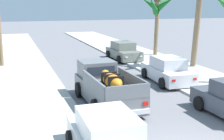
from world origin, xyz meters
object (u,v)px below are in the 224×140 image
at_px(car_right_mid, 167,71).
at_px(car_left_near, 123,51).
at_px(pickup_truck, 106,86).
at_px(palm_tree_left_fore, 158,7).

bearing_deg(car_right_mid, car_left_near, 88.74).
xyz_separation_m(pickup_truck, palm_tree_left_fore, (8.32, 11.02, 3.53)).
bearing_deg(pickup_truck, palm_tree_left_fore, 52.94).
bearing_deg(car_left_near, pickup_truck, -115.17).
bearing_deg(palm_tree_left_fore, pickup_truck, -127.06).
distance_m(pickup_truck, car_left_near, 11.42).
bearing_deg(car_right_mid, pickup_truck, -151.78).
distance_m(pickup_truck, palm_tree_left_fore, 14.26).
bearing_deg(palm_tree_left_fore, car_right_mid, -113.15).
height_order(car_left_near, car_right_mid, same).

